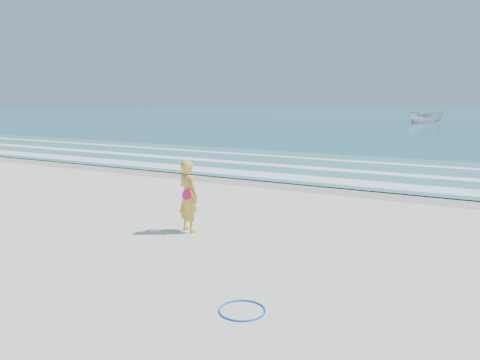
% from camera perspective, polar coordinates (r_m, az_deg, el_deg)
% --- Properties ---
extents(ground, '(400.00, 400.00, 0.00)m').
position_cam_1_polar(ground, '(11.16, -13.36, -7.93)').
color(ground, silver).
rests_on(ground, ground).
extents(wet_sand, '(400.00, 2.40, 0.00)m').
position_cam_1_polar(wet_sand, '(18.64, 5.29, -0.45)').
color(wet_sand, '#B2A893').
rests_on(wet_sand, ground).
extents(ocean, '(400.00, 190.00, 0.04)m').
position_cam_1_polar(ocean, '(113.15, 24.93, 7.48)').
color(ocean, '#19727F').
rests_on(ocean, ground).
extents(shallow, '(400.00, 10.00, 0.01)m').
position_cam_1_polar(shallow, '(23.25, 10.14, 1.65)').
color(shallow, '#59B7AD').
rests_on(shallow, ocean).
extents(foam_near, '(400.00, 1.40, 0.01)m').
position_cam_1_polar(foam_near, '(19.81, 6.77, 0.30)').
color(foam_near, white).
rests_on(foam_near, shallow).
extents(foam_mid, '(400.00, 0.90, 0.01)m').
position_cam_1_polar(foam_mid, '(22.50, 9.50, 1.41)').
color(foam_mid, white).
rests_on(foam_mid, shallow).
extents(foam_far, '(400.00, 0.60, 0.01)m').
position_cam_1_polar(foam_far, '(25.62, 11.90, 2.38)').
color(foam_far, white).
rests_on(foam_far, shallow).
extents(hoop, '(0.82, 0.82, 0.03)m').
position_cam_1_polar(hoop, '(7.82, 0.28, -15.60)').
color(hoop, blue).
rests_on(hoop, ground).
extents(boat, '(4.43, 2.64, 1.61)m').
position_cam_1_polar(boat, '(65.06, 21.80, 7.15)').
color(boat, silver).
rests_on(boat, ocean).
extents(woman, '(0.78, 0.65, 1.84)m').
position_cam_1_polar(woman, '(11.95, -6.31, -1.96)').
color(woman, gold).
rests_on(woman, ground).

